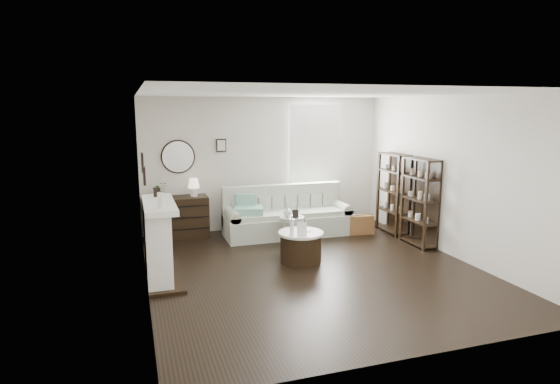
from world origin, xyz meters
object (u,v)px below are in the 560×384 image
object	(u,v)px
sofa	(287,218)
dresser	(177,218)
pedestal_table	(292,219)
drum_table	(301,247)

from	to	relation	value
sofa	dresser	xyz separation A→B (m)	(-2.11, 0.39, 0.08)
dresser	pedestal_table	size ratio (longest dim) A/B	2.17
dresser	drum_table	xyz separation A→B (m)	(1.78, -2.08, -0.14)
drum_table	pedestal_table	world-z (taller)	pedestal_table
drum_table	pedestal_table	bearing A→B (deg)	80.01
sofa	dresser	world-z (taller)	sofa
sofa	drum_table	xyz separation A→B (m)	(-0.33, -1.69, -0.06)
sofa	dresser	bearing A→B (deg)	169.44
dresser	drum_table	distance (m)	2.74
sofa	pedestal_table	xyz separation A→B (m)	(-0.17, -0.82, 0.19)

